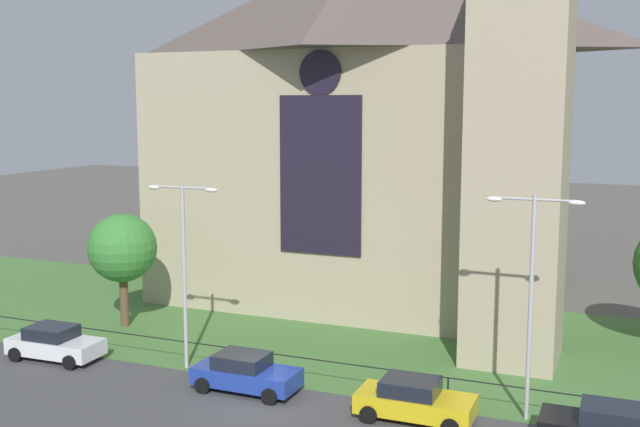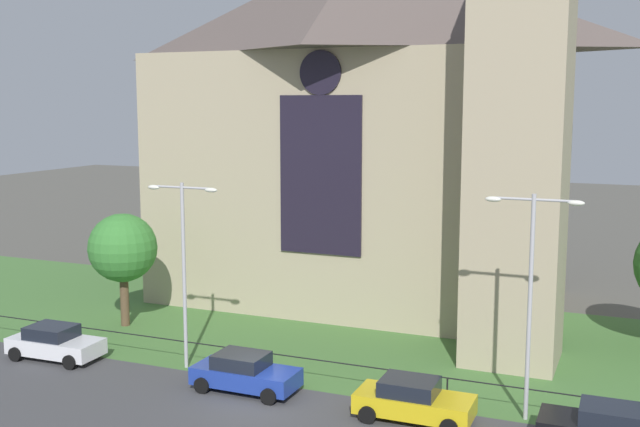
{
  "view_description": "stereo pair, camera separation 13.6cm",
  "coord_description": "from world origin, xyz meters",
  "px_view_note": "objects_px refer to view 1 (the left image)",
  "views": [
    {
      "loc": [
        12.99,
        -25.1,
        11.34
      ],
      "look_at": [
        -0.76,
        8.0,
        6.19
      ],
      "focal_mm": 43.52,
      "sensor_mm": 36.0,
      "label": 1
    },
    {
      "loc": [
        13.12,
        -25.05,
        11.34
      ],
      "look_at": [
        -0.76,
        8.0,
        6.19
      ],
      "focal_mm": 43.52,
      "sensor_mm": 36.0,
      "label": 2
    }
  ],
  "objects_px": {
    "streetlamp_far": "(532,278)",
    "church_building": "(370,122)",
    "streetlamp_near": "(184,251)",
    "parked_car_yellow": "(414,400)",
    "tree_left_near": "(122,248)",
    "parked_car_blue": "(245,373)",
    "parked_car_white": "(55,343)"
  },
  "relations": [
    {
      "from": "parked_car_yellow",
      "to": "church_building",
      "type": "bearing_deg",
      "value": 114.04
    },
    {
      "from": "church_building",
      "to": "tree_left_near",
      "type": "xyz_separation_m",
      "value": [
        -9.9,
        -9.56,
        -6.25
      ]
    },
    {
      "from": "streetlamp_near",
      "to": "parked_car_yellow",
      "type": "distance_m",
      "value": 11.58
    },
    {
      "from": "parked_car_blue",
      "to": "parked_car_yellow",
      "type": "relative_size",
      "value": 1.0
    },
    {
      "from": "tree_left_near",
      "to": "parked_car_white",
      "type": "distance_m",
      "value": 6.45
    },
    {
      "from": "church_building",
      "to": "streetlamp_near",
      "type": "height_order",
      "value": "church_building"
    },
    {
      "from": "parked_car_yellow",
      "to": "streetlamp_near",
      "type": "bearing_deg",
      "value": 170.69
    },
    {
      "from": "church_building",
      "to": "parked_car_yellow",
      "type": "xyz_separation_m",
      "value": [
        7.04,
        -15.43,
        -9.53
      ]
    },
    {
      "from": "church_building",
      "to": "streetlamp_far",
      "type": "height_order",
      "value": "church_building"
    },
    {
      "from": "streetlamp_far",
      "to": "parked_car_yellow",
      "type": "relative_size",
      "value": 1.95
    },
    {
      "from": "streetlamp_far",
      "to": "church_building",
      "type": "bearing_deg",
      "value": 127.99
    },
    {
      "from": "church_building",
      "to": "streetlamp_near",
      "type": "distance_m",
      "value": 15.14
    },
    {
      "from": "church_building",
      "to": "parked_car_white",
      "type": "bearing_deg",
      "value": -122.29
    },
    {
      "from": "church_building",
      "to": "parked_car_blue",
      "type": "distance_m",
      "value": 17.98
    },
    {
      "from": "church_building",
      "to": "streetlamp_far",
      "type": "xyz_separation_m",
      "value": [
        10.77,
        -13.79,
        -5.05
      ]
    },
    {
      "from": "parked_car_blue",
      "to": "church_building",
      "type": "bearing_deg",
      "value": 90.79
    },
    {
      "from": "tree_left_near",
      "to": "parked_car_yellow",
      "type": "distance_m",
      "value": 18.22
    },
    {
      "from": "streetlamp_near",
      "to": "streetlamp_far",
      "type": "relative_size",
      "value": 0.98
    },
    {
      "from": "church_building",
      "to": "streetlamp_far",
      "type": "distance_m",
      "value": 18.21
    },
    {
      "from": "parked_car_blue",
      "to": "parked_car_yellow",
      "type": "distance_m",
      "value": 6.95
    },
    {
      "from": "tree_left_near",
      "to": "parked_car_white",
      "type": "bearing_deg",
      "value": -86.35
    },
    {
      "from": "parked_car_white",
      "to": "parked_car_blue",
      "type": "bearing_deg",
      "value": -2.33
    },
    {
      "from": "tree_left_near",
      "to": "parked_car_yellow",
      "type": "height_order",
      "value": "tree_left_near"
    },
    {
      "from": "tree_left_near",
      "to": "streetlamp_far",
      "type": "height_order",
      "value": "streetlamp_far"
    },
    {
      "from": "tree_left_near",
      "to": "streetlamp_far",
      "type": "distance_m",
      "value": 21.13
    },
    {
      "from": "tree_left_near",
      "to": "streetlamp_far",
      "type": "relative_size",
      "value": 0.71
    },
    {
      "from": "church_building",
      "to": "parked_car_blue",
      "type": "bearing_deg",
      "value": -89.64
    },
    {
      "from": "streetlamp_far",
      "to": "streetlamp_near",
      "type": "bearing_deg",
      "value": 180.0
    },
    {
      "from": "parked_car_blue",
      "to": "streetlamp_near",
      "type": "bearing_deg",
      "value": 158.64
    },
    {
      "from": "tree_left_near",
      "to": "parked_car_white",
      "type": "xyz_separation_m",
      "value": [
        0.35,
        -5.54,
        -3.28
      ]
    },
    {
      "from": "tree_left_near",
      "to": "parked_car_yellow",
      "type": "xyz_separation_m",
      "value": [
        16.94,
        -5.87,
        -3.28
      ]
    },
    {
      "from": "streetlamp_near",
      "to": "parked_car_yellow",
      "type": "bearing_deg",
      "value": -8.83
    }
  ]
}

